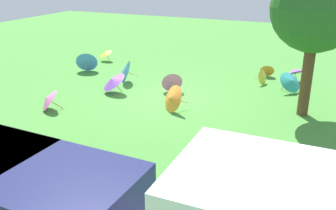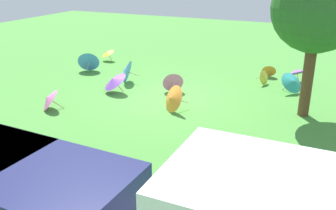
% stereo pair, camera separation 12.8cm
% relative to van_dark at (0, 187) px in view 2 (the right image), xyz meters
% --- Properties ---
extents(ground, '(40.00, 40.00, 0.00)m').
position_rel_van_dark_xyz_m(ground, '(0.34, -7.66, -0.91)').
color(ground, '#478C38').
extents(van_dark, '(4.66, 2.25, 1.53)m').
position_rel_van_dark_xyz_m(van_dark, '(0.00, 0.00, 0.00)').
color(van_dark, '#191E4C').
rests_on(van_dark, ground).
extents(park_bench, '(1.66, 0.77, 0.90)m').
position_rel_van_dark_xyz_m(park_bench, '(-3.09, -3.62, -0.45)').
color(park_bench, maroon).
rests_on(park_bench, ground).
extents(shade_tree, '(2.63, 2.63, 4.64)m').
position_rel_van_dark_xyz_m(shade_tree, '(-4.19, -8.01, 2.38)').
color(shade_tree, brown).
rests_on(shade_tree, ground).
extents(parasol_blue_0, '(1.08, 0.92, 0.92)m').
position_rel_van_dark_xyz_m(parasol_blue_0, '(5.06, -9.43, -0.45)').
color(parasol_blue_0, tan).
rests_on(parasol_blue_0, ground).
extents(parasol_orange_0, '(1.02, 0.97, 0.90)m').
position_rel_van_dark_xyz_m(parasol_orange_0, '(-0.29, -6.53, -0.46)').
color(parasol_orange_0, tan).
rests_on(parasol_orange_0, ground).
extents(parasol_pink_0, '(1.00, 1.02, 0.74)m').
position_rel_van_dark_xyz_m(parasol_pink_0, '(3.43, -4.99, -0.54)').
color(parasol_pink_0, tan).
rests_on(parasol_pink_0, ground).
extents(parasol_purple_0, '(1.12, 1.12, 0.74)m').
position_rel_van_dark_xyz_m(parasol_purple_0, '(-3.52, -11.48, -0.44)').
color(parasol_purple_0, tan).
rests_on(parasol_purple_0, ground).
extents(parasol_blue_1, '(0.89, 1.00, 0.94)m').
position_rel_van_dark_xyz_m(parasol_blue_1, '(2.68, -8.62, -0.44)').
color(parasol_blue_1, tan).
rests_on(parasol_blue_1, ground).
extents(parasol_orange_1, '(0.65, 0.59, 0.57)m').
position_rel_van_dark_xyz_m(parasol_orange_1, '(-2.37, -11.88, -0.62)').
color(parasol_orange_1, tan).
rests_on(parasol_orange_1, ground).
extents(parasol_teal_0, '(1.07, 1.10, 0.81)m').
position_rel_van_dark_xyz_m(parasol_teal_0, '(-3.56, -10.06, -0.47)').
color(parasol_teal_0, tan).
rests_on(parasol_teal_0, ground).
extents(parasol_yellow_0, '(0.59, 0.63, 0.59)m').
position_rel_van_dark_xyz_m(parasol_yellow_0, '(-2.43, -10.68, -0.62)').
color(parasol_yellow_0, tan).
rests_on(parasol_yellow_0, ground).
extents(parasol_purple_1, '(1.27, 1.26, 0.82)m').
position_rel_van_dark_xyz_m(parasol_purple_1, '(2.42, -7.34, -0.43)').
color(parasol_purple_1, tan).
rests_on(parasol_purple_1, ground).
extents(parasol_yellow_1, '(0.91, 0.90, 0.63)m').
position_rel_van_dark_xyz_m(parasol_yellow_1, '(5.36, -11.35, -0.49)').
color(parasol_yellow_1, tan).
rests_on(parasol_yellow_1, ground).
extents(parasol_pink_1, '(0.84, 0.77, 0.78)m').
position_rel_van_dark_xyz_m(parasol_pink_1, '(0.50, -8.37, -0.52)').
color(parasol_pink_1, tan).
rests_on(parasol_pink_1, ground).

